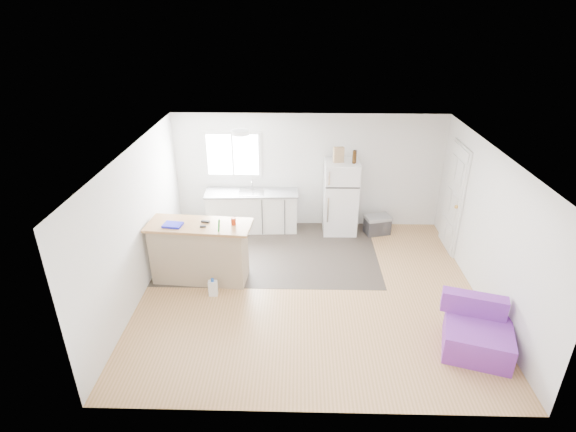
{
  "coord_description": "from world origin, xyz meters",
  "views": [
    {
      "loc": [
        -0.2,
        -6.27,
        4.38
      ],
      "look_at": [
        -0.38,
        0.7,
        1.03
      ],
      "focal_mm": 28.0,
      "sensor_mm": 36.0,
      "label": 1
    }
  ],
  "objects_px": {
    "peninsula": "(200,251)",
    "mop": "(214,275)",
    "blue_tray": "(173,225)",
    "cooler": "(377,224)",
    "cardboard_box": "(339,155)",
    "bottle_right": "(355,156)",
    "cleaner_jug": "(213,288)",
    "red_cup": "(233,221)",
    "refrigerator": "(340,197)",
    "kitchen_cabinets": "(252,210)",
    "purple_seat": "(477,333)",
    "bottle_left": "(354,157)"
  },
  "relations": [
    {
      "from": "cooler",
      "to": "cardboard_box",
      "type": "xyz_separation_m",
      "value": [
        -0.87,
        0.06,
        1.48
      ]
    },
    {
      "from": "red_cup",
      "to": "bottle_right",
      "type": "distance_m",
      "value": 2.87
    },
    {
      "from": "cleaner_jug",
      "to": "red_cup",
      "type": "bearing_deg",
      "value": 54.21
    },
    {
      "from": "kitchen_cabinets",
      "to": "refrigerator",
      "type": "bearing_deg",
      "value": -3.9
    },
    {
      "from": "purple_seat",
      "to": "cleaner_jug",
      "type": "xyz_separation_m",
      "value": [
        -3.85,
        1.16,
        -0.12
      ]
    },
    {
      "from": "bottle_right",
      "to": "mop",
      "type": "bearing_deg",
      "value": -140.26
    },
    {
      "from": "cleaner_jug",
      "to": "bottle_right",
      "type": "relative_size",
      "value": 1.27
    },
    {
      "from": "purple_seat",
      "to": "red_cup",
      "type": "xyz_separation_m",
      "value": [
        -3.53,
        1.65,
        0.86
      ]
    },
    {
      "from": "peninsula",
      "to": "cleaner_jug",
      "type": "bearing_deg",
      "value": -55.74
    },
    {
      "from": "cleaner_jug",
      "to": "bottle_right",
      "type": "height_order",
      "value": "bottle_right"
    },
    {
      "from": "peninsula",
      "to": "cooler",
      "type": "xyz_separation_m",
      "value": [
        3.31,
        1.78,
        -0.34
      ]
    },
    {
      "from": "cooler",
      "to": "blue_tray",
      "type": "bearing_deg",
      "value": -168.58
    },
    {
      "from": "refrigerator",
      "to": "cleaner_jug",
      "type": "distance_m",
      "value": 3.32
    },
    {
      "from": "cooler",
      "to": "cardboard_box",
      "type": "height_order",
      "value": "cardboard_box"
    },
    {
      "from": "peninsula",
      "to": "purple_seat",
      "type": "height_order",
      "value": "peninsula"
    },
    {
      "from": "blue_tray",
      "to": "peninsula",
      "type": "bearing_deg",
      "value": 11.46
    },
    {
      "from": "cooler",
      "to": "cardboard_box",
      "type": "distance_m",
      "value": 1.71
    },
    {
      "from": "refrigerator",
      "to": "bottle_right",
      "type": "xyz_separation_m",
      "value": [
        0.23,
        -0.05,
        0.89
      ]
    },
    {
      "from": "purple_seat",
      "to": "mop",
      "type": "xyz_separation_m",
      "value": [
        -3.88,
        1.4,
        -0.03
      ]
    },
    {
      "from": "cardboard_box",
      "to": "kitchen_cabinets",
      "type": "bearing_deg",
      "value": 177.82
    },
    {
      "from": "peninsula",
      "to": "cleaner_jug",
      "type": "height_order",
      "value": "peninsula"
    },
    {
      "from": "cardboard_box",
      "to": "bottle_right",
      "type": "bearing_deg",
      "value": -3.68
    },
    {
      "from": "kitchen_cabinets",
      "to": "peninsula",
      "type": "bearing_deg",
      "value": -112.96
    },
    {
      "from": "red_cup",
      "to": "kitchen_cabinets",
      "type": "bearing_deg",
      "value": 87.01
    },
    {
      "from": "refrigerator",
      "to": "cardboard_box",
      "type": "bearing_deg",
      "value": -162.46
    },
    {
      "from": "peninsula",
      "to": "bottle_right",
      "type": "bearing_deg",
      "value": 37.98
    },
    {
      "from": "mop",
      "to": "cardboard_box",
      "type": "bearing_deg",
      "value": 12.49
    },
    {
      "from": "peninsula",
      "to": "mop",
      "type": "relative_size",
      "value": 1.35
    },
    {
      "from": "kitchen_cabinets",
      "to": "blue_tray",
      "type": "relative_size",
      "value": 6.41
    },
    {
      "from": "cooler",
      "to": "bottle_right",
      "type": "bearing_deg",
      "value": 160.45
    },
    {
      "from": "cleaner_jug",
      "to": "red_cup",
      "type": "distance_m",
      "value": 1.14
    },
    {
      "from": "peninsula",
      "to": "refrigerator",
      "type": "relative_size",
      "value": 1.16
    },
    {
      "from": "refrigerator",
      "to": "bottle_right",
      "type": "bearing_deg",
      "value": -12.54
    },
    {
      "from": "refrigerator",
      "to": "cooler",
      "type": "relative_size",
      "value": 2.6
    },
    {
      "from": "purple_seat",
      "to": "red_cup",
      "type": "distance_m",
      "value": 3.99
    },
    {
      "from": "blue_tray",
      "to": "mop",
      "type": "bearing_deg",
      "value": -15.66
    },
    {
      "from": "refrigerator",
      "to": "mop",
      "type": "distance_m",
      "value": 3.15
    },
    {
      "from": "mop",
      "to": "cleaner_jug",
      "type": "bearing_deg",
      "value": -115.21
    },
    {
      "from": "cooler",
      "to": "mop",
      "type": "height_order",
      "value": "mop"
    },
    {
      "from": "red_cup",
      "to": "purple_seat",
      "type": "bearing_deg",
      "value": -25.05
    },
    {
      "from": "peninsula",
      "to": "blue_tray",
      "type": "height_order",
      "value": "blue_tray"
    },
    {
      "from": "bottle_left",
      "to": "cleaner_jug",
      "type": "bearing_deg",
      "value": -137.18
    },
    {
      "from": "mop",
      "to": "kitchen_cabinets",
      "type": "bearing_deg",
      "value": 47.0
    },
    {
      "from": "peninsula",
      "to": "refrigerator",
      "type": "bearing_deg",
      "value": 41.02
    },
    {
      "from": "peninsula",
      "to": "cleaner_jug",
      "type": "relative_size",
      "value": 5.58
    },
    {
      "from": "mop",
      "to": "bottle_right",
      "type": "height_order",
      "value": "bottle_right"
    },
    {
      "from": "red_cup",
      "to": "blue_tray",
      "type": "relative_size",
      "value": 0.4
    },
    {
      "from": "peninsula",
      "to": "cardboard_box",
      "type": "bearing_deg",
      "value": 41.54
    },
    {
      "from": "purple_seat",
      "to": "peninsula",
      "type": "bearing_deg",
      "value": 175.22
    },
    {
      "from": "refrigerator",
      "to": "bottle_right",
      "type": "height_order",
      "value": "bottle_right"
    }
  ]
}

